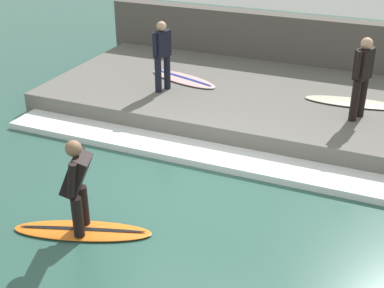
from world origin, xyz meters
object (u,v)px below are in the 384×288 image
(surfboard_riding, at_px, (83,231))
(surfer_riding, at_px, (77,182))
(surfboard_waiting_near, at_px, (353,102))
(surfer_waiting_far, at_px, (162,52))
(surfboard_waiting_far, at_px, (183,79))
(surfer_waiting_near, at_px, (362,74))

(surfboard_riding, height_order, surfer_riding, surfer_riding)
(surfboard_waiting_near, distance_m, surfer_waiting_far, 4.22)
(surfer_riding, height_order, surfboard_waiting_far, surfer_riding)
(surfer_riding, height_order, surfboard_waiting_near, surfer_riding)
(surfboard_waiting_near, bearing_deg, surfboard_waiting_far, 91.01)
(surfer_waiting_near, bearing_deg, surfer_riding, 146.36)
(surfboard_riding, distance_m, surfer_waiting_near, 5.99)
(surfer_waiting_far, bearing_deg, surfboard_riding, -168.46)
(surfer_waiting_near, distance_m, surfer_waiting_far, 4.20)
(surfer_waiting_near, xyz_separation_m, surfer_waiting_far, (-0.11, 4.20, -0.04))
(surfboard_riding, xyz_separation_m, surfboard_waiting_far, (5.53, 0.82, 0.45))
(surfboard_waiting_near, bearing_deg, surfboard_riding, 151.22)
(surfer_waiting_near, relative_size, surfboard_waiting_far, 0.82)
(surfboard_riding, bearing_deg, surfer_waiting_far, 11.54)
(surfer_waiting_near, relative_size, surfer_waiting_far, 1.05)
(surfer_waiting_far, bearing_deg, surfboard_waiting_near, -78.04)
(surfer_riding, xyz_separation_m, surfboard_waiting_near, (5.60, -3.08, -0.39))
(surfer_riding, relative_size, surfboard_waiting_far, 0.74)
(surfer_riding, bearing_deg, surfboard_riding, 135.00)
(surfer_riding, height_order, surfer_waiting_far, surfer_waiting_far)
(surfboard_riding, relative_size, surfboard_waiting_near, 1.04)
(surfer_riding, distance_m, surfboard_waiting_far, 5.61)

